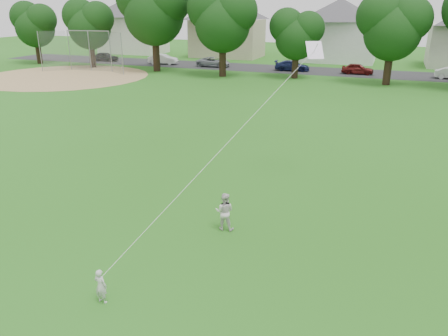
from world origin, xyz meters
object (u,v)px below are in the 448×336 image
at_px(older_boy, 224,212).
at_px(kite, 232,139).
at_px(toddler, 101,286).
at_px(baseball_backstop, 87,51).

bearing_deg(older_boy, kite, -104.80).
distance_m(toddler, older_boy, 5.16).
bearing_deg(toddler, baseball_backstop, -49.26).
distance_m(older_boy, baseball_backstop, 41.46).
relative_size(toddler, older_boy, 0.73).
height_order(toddler, baseball_backstop, baseball_backstop).
relative_size(older_boy, baseball_backstop, 0.13).
bearing_deg(toddler, older_boy, -104.86).
xyz_separation_m(kite, baseball_backstop, (-28.45, 29.66, -0.92)).
bearing_deg(kite, older_boy, -96.75).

